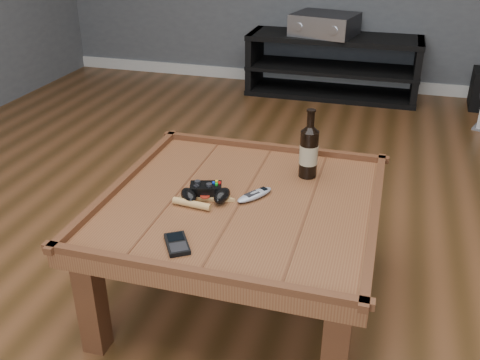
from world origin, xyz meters
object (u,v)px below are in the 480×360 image
(remote_control, at_px, (255,195))
(media_console, at_px, (332,66))
(smartphone, at_px, (177,244))
(game_controller, at_px, (206,193))
(pizza_slice, at_px, (202,195))
(beer_bottle, at_px, (309,150))
(av_receiver, at_px, (325,24))
(coffee_table, at_px, (242,213))

(remote_control, bearing_deg, media_console, 123.84)
(smartphone, distance_m, remote_control, 0.41)
(game_controller, bearing_deg, pizza_slice, 132.02)
(game_controller, bearing_deg, beer_bottle, 25.21)
(remote_control, relative_size, av_receiver, 0.30)
(coffee_table, xyz_separation_m, av_receiver, (-0.09, 2.74, 0.19))
(smartphone, bearing_deg, game_controller, 60.53)
(smartphone, distance_m, av_receiver, 3.10)
(coffee_table, height_order, av_receiver, av_receiver)
(coffee_table, bearing_deg, beer_bottle, 52.67)
(beer_bottle, relative_size, pizza_slice, 1.01)
(coffee_table, bearing_deg, media_console, 90.00)
(coffee_table, relative_size, av_receiver, 1.84)
(coffee_table, distance_m, game_controller, 0.16)
(game_controller, distance_m, remote_control, 0.18)
(media_console, relative_size, game_controller, 6.98)
(pizza_slice, xyz_separation_m, smartphone, (0.03, -0.33, -0.00))
(pizza_slice, bearing_deg, smartphone, -78.13)
(coffee_table, bearing_deg, remote_control, 33.65)
(coffee_table, height_order, game_controller, game_controller)
(beer_bottle, bearing_deg, game_controller, -138.21)
(coffee_table, xyz_separation_m, remote_control, (0.04, 0.03, 0.07))
(pizza_slice, distance_m, remote_control, 0.20)
(media_console, xyz_separation_m, av_receiver, (-0.09, -0.01, 0.34))
(beer_bottle, xyz_separation_m, av_receiver, (-0.29, 2.48, 0.02))
(av_receiver, bearing_deg, coffee_table, -75.33)
(beer_bottle, height_order, smartphone, beer_bottle)
(coffee_table, relative_size, beer_bottle, 3.64)
(smartphone, bearing_deg, media_console, 55.71)
(media_console, xyz_separation_m, beer_bottle, (0.20, -2.49, 0.32))
(media_console, xyz_separation_m, remote_control, (0.04, -2.72, 0.22))
(media_console, distance_m, smartphone, 3.11)
(av_receiver, bearing_deg, smartphone, -77.67)
(smartphone, bearing_deg, coffee_table, 39.67)
(remote_control, bearing_deg, pizza_slice, -132.67)
(media_console, xyz_separation_m, pizza_slice, (-0.15, -2.77, 0.21))
(remote_control, xyz_separation_m, av_receiver, (-0.13, 2.72, 0.12))
(pizza_slice, distance_m, smartphone, 0.33)
(remote_control, bearing_deg, beer_bottle, 88.98)
(beer_bottle, relative_size, smartphone, 2.00)
(game_controller, xyz_separation_m, remote_control, (0.17, 0.06, -0.01))
(pizza_slice, height_order, remote_control, pizza_slice)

